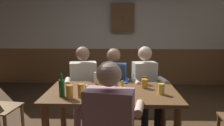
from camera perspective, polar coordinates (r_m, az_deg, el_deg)
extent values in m
cube|color=beige|center=(5.59, 1.11, 12.85)|extent=(6.44, 0.12, 1.78)
cube|color=brown|center=(5.69, 1.06, -0.83)|extent=(6.44, 0.12, 0.92)
cube|color=brown|center=(2.65, -0.01, -7.73)|extent=(1.56, 0.87, 0.04)
cylinder|color=brown|center=(3.21, -12.61, -11.86)|extent=(0.08, 0.08, 0.71)
cylinder|color=brown|center=(3.17, 13.23, -12.17)|extent=(0.08, 0.08, 0.71)
cube|color=silver|center=(3.40, -7.47, -4.06)|extent=(0.43, 0.29, 0.51)
sphere|color=#9E755B|center=(3.33, -7.62, 2.47)|extent=(0.21, 0.21, 0.21)
cylinder|color=#B78493|center=(3.34, -5.40, -8.49)|extent=(0.20, 0.40, 0.13)
cylinder|color=#B78493|center=(3.34, -9.19, -8.61)|extent=(0.20, 0.40, 0.13)
cylinder|color=#B78493|center=(3.27, -5.08, -14.01)|extent=(0.10, 0.10, 0.42)
cylinder|color=#B78493|center=(3.26, -9.03, -14.16)|extent=(0.10, 0.10, 0.42)
cylinder|color=#9E755B|center=(3.17, -3.18, -4.56)|extent=(0.13, 0.29, 0.08)
cylinder|color=silver|center=(3.16, -11.48, -4.83)|extent=(0.13, 0.29, 0.08)
cube|color=#2D4C84|center=(3.36, 0.43, -4.33)|extent=(0.40, 0.26, 0.49)
sphere|color=#9E755B|center=(3.29, 0.44, 2.05)|extent=(0.20, 0.20, 0.20)
cylinder|color=#AD1919|center=(3.27, 1.85, -8.90)|extent=(0.18, 0.43, 0.13)
cylinder|color=#AD1919|center=(3.30, -1.75, -8.72)|extent=(0.18, 0.43, 0.13)
cylinder|color=#AD1919|center=(3.18, 1.37, -14.70)|extent=(0.10, 0.10, 0.42)
cylinder|color=#AD1919|center=(3.21, -2.41, -14.46)|extent=(0.10, 0.10, 0.42)
cylinder|color=#2D4C84|center=(3.09, 3.79, -5.17)|extent=(0.11, 0.29, 0.08)
cylinder|color=#9E755B|center=(3.16, -4.14, -4.86)|extent=(0.11, 0.29, 0.08)
cube|color=silver|center=(3.38, 8.39, -4.14)|extent=(0.38, 0.28, 0.52)
sphere|color=beige|center=(3.30, 8.56, 2.48)|extent=(0.21, 0.21, 0.21)
cylinder|color=black|center=(3.34, 10.66, -8.68)|extent=(0.21, 0.43, 0.13)
cylinder|color=black|center=(3.28, 7.51, -8.93)|extent=(0.21, 0.43, 0.13)
cylinder|color=black|center=(3.25, 11.79, -14.31)|extent=(0.10, 0.10, 0.42)
cylinder|color=black|center=(3.19, 8.51, -14.69)|extent=(0.10, 0.10, 0.42)
cylinder|color=silver|center=(3.22, 13.19, -4.57)|extent=(0.13, 0.29, 0.08)
cylinder|color=beige|center=(3.09, 6.21, -4.98)|extent=(0.13, 0.29, 0.08)
cube|color=#B78493|center=(1.96, -0.78, -14.53)|extent=(0.45, 0.29, 0.54)
sphere|color=beige|center=(1.83, -0.81, -2.88)|extent=(0.21, 0.21, 0.21)
cylinder|color=#B78493|center=(2.23, -5.47, -10.69)|extent=(0.13, 0.29, 0.08)
cylinder|color=beige|center=(2.14, 7.07, -11.59)|extent=(0.13, 0.29, 0.08)
cube|color=brown|center=(3.31, -27.08, -10.38)|extent=(0.49, 0.49, 0.02)
cylinder|color=brown|center=(3.43, -22.23, -13.36)|extent=(0.04, 0.04, 0.44)
cylinder|color=#F9E08C|center=(2.63, -6.63, -6.54)|extent=(0.04, 0.04, 0.08)
cube|color=#B2B7BC|center=(2.54, -0.81, -7.40)|extent=(0.14, 0.10, 0.05)
cylinder|color=white|center=(2.30, -4.43, -9.84)|extent=(0.27, 0.27, 0.01)
cylinder|color=gold|center=(2.32, 2.66, -7.84)|extent=(0.06, 0.06, 0.15)
cylinder|color=gold|center=(2.29, 2.68, -5.33)|extent=(0.03, 0.03, 0.06)
cylinder|color=gold|center=(2.81, 0.90, -3.97)|extent=(0.06, 0.06, 0.21)
cylinder|color=gold|center=(2.78, 0.91, -1.08)|extent=(0.02, 0.02, 0.08)
cylinder|color=gold|center=(2.71, -3.01, -4.58)|extent=(0.05, 0.05, 0.21)
cylinder|color=gold|center=(2.68, -3.04, -1.64)|extent=(0.02, 0.02, 0.08)
cylinder|color=#195923|center=(2.49, -12.93, -6.41)|extent=(0.06, 0.06, 0.19)
cylinder|color=#195923|center=(2.45, -13.05, -3.54)|extent=(0.03, 0.03, 0.07)
cylinder|color=#E5C64C|center=(2.58, 12.68, -6.58)|extent=(0.07, 0.07, 0.12)
cylinder|color=gold|center=(2.78, 8.48, -5.30)|extent=(0.08, 0.08, 0.11)
cylinder|color=white|center=(2.94, -4.14, -3.93)|extent=(0.06, 0.06, 0.16)
cylinder|color=gold|center=(2.36, -0.21, -7.61)|extent=(0.08, 0.08, 0.15)
cylinder|color=gold|center=(2.42, -10.96, -7.36)|extent=(0.08, 0.08, 0.15)
cylinder|color=gold|center=(2.43, -8.08, -7.12)|extent=(0.07, 0.07, 0.15)
cylinder|color=#4C2D19|center=(2.95, 8.48, -4.49)|extent=(0.07, 0.07, 0.10)
cube|color=brown|center=(5.46, 2.78, 11.63)|extent=(0.56, 0.12, 0.70)
sphere|color=black|center=(5.38, 2.80, 11.65)|extent=(0.03, 0.03, 0.03)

